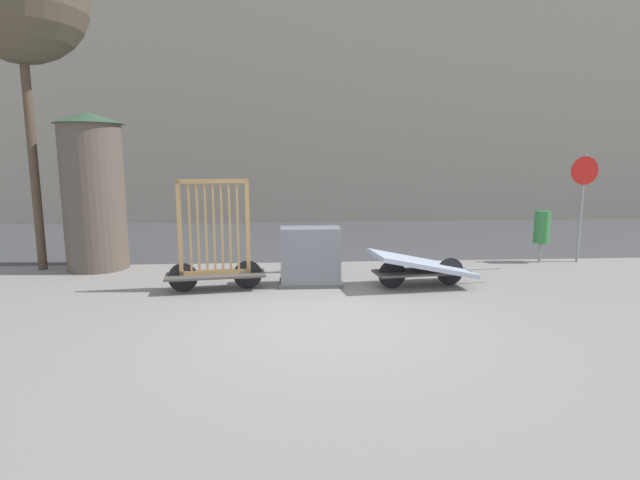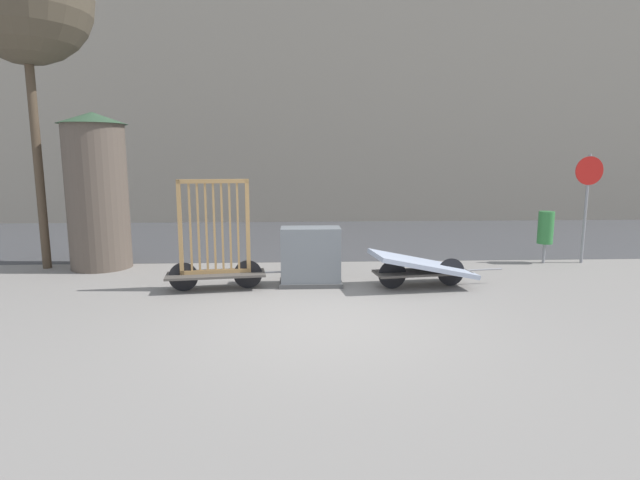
# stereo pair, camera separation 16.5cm
# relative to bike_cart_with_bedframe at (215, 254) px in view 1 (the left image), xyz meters

# --- Properties ---
(ground_plane) EXTENTS (60.00, 60.00, 0.00)m
(ground_plane) POSITION_rel_bike_cart_with_bedframe_xyz_m (1.82, -1.92, -0.65)
(ground_plane) COLOR gray
(road_strip) EXTENTS (56.00, 7.14, 0.01)m
(road_strip) POSITION_rel_bike_cart_with_bedframe_xyz_m (1.82, 5.84, -0.65)
(road_strip) COLOR #424244
(road_strip) RESTS_ON ground_plane
(building_facade) EXTENTS (48.00, 4.00, 12.55)m
(building_facade) POSITION_rel_bike_cart_with_bedframe_xyz_m (1.82, 11.41, 5.62)
(building_facade) COLOR #9E9384
(building_facade) RESTS_ON ground_plane
(bike_cart_with_bedframe) EXTENTS (2.43, 0.78, 1.94)m
(bike_cart_with_bedframe) POSITION_rel_bike_cart_with_bedframe_xyz_m (0.00, 0.00, 0.00)
(bike_cart_with_bedframe) COLOR #4C4742
(bike_cart_with_bedframe) RESTS_ON ground_plane
(bike_cart_with_mattress) EXTENTS (2.49, 1.18, 0.66)m
(bike_cart_with_mattress) POSITION_rel_bike_cart_with_bedframe_xyz_m (3.66, -0.00, -0.27)
(bike_cart_with_mattress) COLOR #4C4742
(bike_cart_with_mattress) RESTS_ON ground_plane
(utility_cabinet) EXTENTS (1.13, 0.60, 1.06)m
(utility_cabinet) POSITION_rel_bike_cart_with_bedframe_xyz_m (1.66, 0.24, -0.16)
(utility_cabinet) COLOR #4C4C4C
(utility_cabinet) RESTS_ON ground_plane
(trash_bin) EXTENTS (0.33, 0.33, 1.15)m
(trash_bin) POSITION_rel_bike_cart_with_bedframe_xyz_m (6.86, 1.92, 0.13)
(trash_bin) COLOR gray
(trash_bin) RESTS_ON ground_plane
(sign_post) EXTENTS (0.61, 0.06, 2.38)m
(sign_post) POSITION_rel_bike_cart_with_bedframe_xyz_m (7.71, 1.92, 0.93)
(sign_post) COLOR gray
(sign_post) RESTS_ON ground_plane
(advertising_column) EXTENTS (1.37, 1.37, 3.21)m
(advertising_column) POSITION_rel_bike_cart_with_bedframe_xyz_m (-2.70, 1.92, 0.98)
(advertising_column) COLOR brown
(advertising_column) RESTS_ON ground_plane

